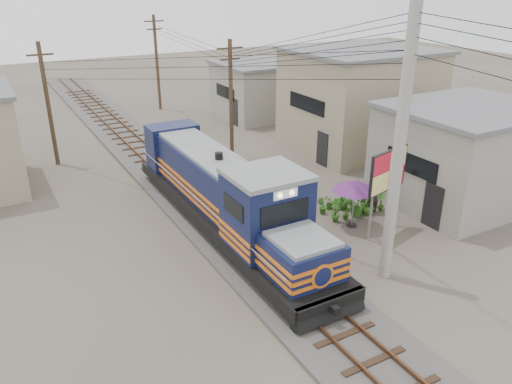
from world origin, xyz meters
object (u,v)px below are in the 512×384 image
billboard (388,173)px  vendor (373,196)px  market_umbrella (355,185)px  locomotive (226,196)px

billboard → vendor: 2.75m
billboard → market_umbrella: bearing=108.1°
vendor → billboard: bearing=61.8°
market_umbrella → billboard: bearing=-57.7°
locomotive → billboard: (5.75, -3.47, 1.14)m
locomotive → vendor: (6.72, -1.73, -0.77)m
market_umbrella → vendor: (1.69, 0.60, -1.07)m
billboard → market_umbrella: size_ratio=1.66×
billboard → vendor: billboard is taller
vendor → locomotive: bearing=-13.6°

